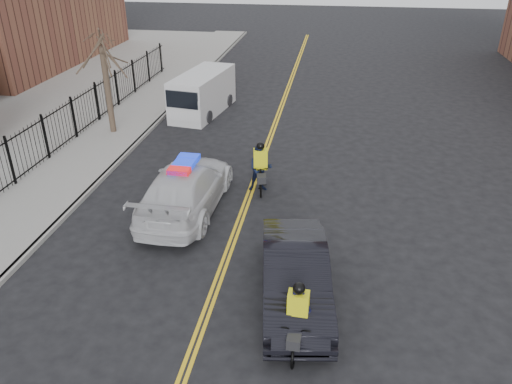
{
  "coord_description": "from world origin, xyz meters",
  "views": [
    {
      "loc": [
        2.83,
        -11.5,
        8.74
      ],
      "look_at": [
        0.6,
        2.57,
        1.3
      ],
      "focal_mm": 35.0,
      "sensor_mm": 36.0,
      "label": 1
    }
  ],
  "objects_px": {
    "dark_sedan": "(295,276)",
    "cyclist_near": "(297,325)",
    "police_cruiser": "(186,188)",
    "cyclist_far": "(260,172)",
    "cargo_van": "(202,94)"
  },
  "relations": [
    {
      "from": "dark_sedan",
      "to": "cyclist_far",
      "type": "xyz_separation_m",
      "value": [
        -1.85,
        6.21,
        -0.02
      ]
    },
    {
      "from": "cyclist_near",
      "to": "dark_sedan",
      "type": "bearing_deg",
      "value": 98.88
    },
    {
      "from": "dark_sedan",
      "to": "cargo_van",
      "type": "height_order",
      "value": "cargo_van"
    },
    {
      "from": "cyclist_far",
      "to": "police_cruiser",
      "type": "bearing_deg",
      "value": -153.36
    },
    {
      "from": "dark_sedan",
      "to": "cargo_van",
      "type": "distance_m",
      "value": 16.03
    },
    {
      "from": "dark_sedan",
      "to": "cyclist_near",
      "type": "xyz_separation_m",
      "value": [
        0.2,
        -1.65,
        -0.15
      ]
    },
    {
      "from": "police_cruiser",
      "to": "cyclist_near",
      "type": "relative_size",
      "value": 3.06
    },
    {
      "from": "cargo_van",
      "to": "cyclist_far",
      "type": "xyz_separation_m",
      "value": [
        4.45,
        -8.53,
        -0.28
      ]
    },
    {
      "from": "cargo_van",
      "to": "cyclist_far",
      "type": "distance_m",
      "value": 9.62
    },
    {
      "from": "dark_sedan",
      "to": "cyclist_far",
      "type": "bearing_deg",
      "value": 98.21
    },
    {
      "from": "cyclist_far",
      "to": "dark_sedan",
      "type": "bearing_deg",
      "value": -85.22
    },
    {
      "from": "police_cruiser",
      "to": "cargo_van",
      "type": "distance_m",
      "value": 10.6
    },
    {
      "from": "police_cruiser",
      "to": "cyclist_far",
      "type": "relative_size",
      "value": 2.9
    },
    {
      "from": "police_cruiser",
      "to": "cyclist_near",
      "type": "distance_m",
      "value": 7.43
    },
    {
      "from": "cargo_van",
      "to": "cyclist_near",
      "type": "distance_m",
      "value": 17.63
    }
  ]
}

